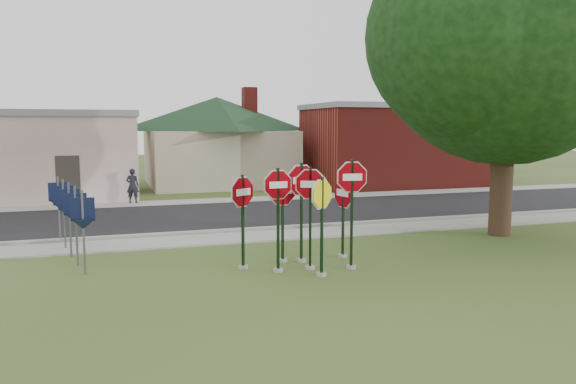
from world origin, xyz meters
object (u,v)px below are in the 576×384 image
object	(u,v)px
stop_sign_yellow	(322,215)
stop_sign_left	(278,206)
oak_tree	(508,30)
pedestrian	(133,186)
stop_sign_center	(310,204)

from	to	relation	value
stop_sign_yellow	stop_sign_left	world-z (taller)	stop_sign_left
stop_sign_yellow	stop_sign_left	size ratio (longest dim) A/B	0.93
oak_tree	pedestrian	bearing A→B (deg)	134.33
stop_sign_yellow	oak_tree	world-z (taller)	oak_tree
stop_sign_center	pedestrian	xyz separation A→B (m)	(-3.51, 13.23, -0.77)
oak_tree	stop_sign_yellow	bearing A→B (deg)	-158.56
stop_sign_center	pedestrian	distance (m)	13.71
oak_tree	stop_sign_left	bearing A→B (deg)	-165.00
stop_sign_yellow	pedestrian	size ratio (longest dim) A/B	1.55
stop_sign_center	stop_sign_left	size ratio (longest dim) A/B	1.00
stop_sign_left	oak_tree	xyz separation A→B (m)	(8.11, 2.17, 4.83)
stop_sign_center	stop_sign_yellow	bearing A→B (deg)	-87.44
stop_sign_yellow	pedestrian	distance (m)	14.37
stop_sign_yellow	oak_tree	size ratio (longest dim) A/B	0.20
pedestrian	stop_sign_center	bearing A→B (deg)	121.51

